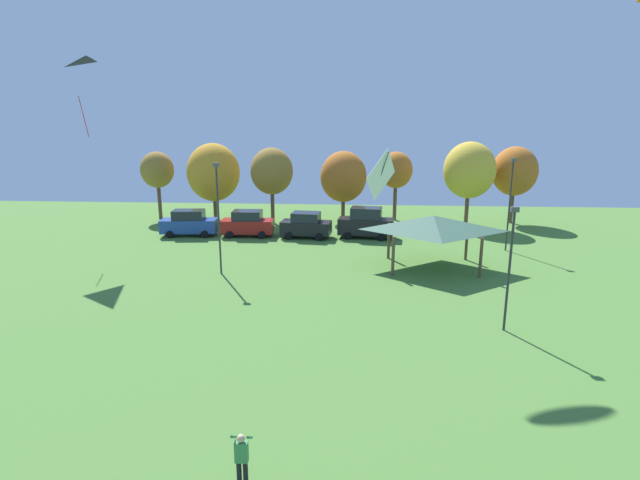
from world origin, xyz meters
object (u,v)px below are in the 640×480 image
(treeline_tree_2, at_px, (272,171))
(light_post_2, at_px, (510,262))
(treeline_tree_0, at_px, (157,170))
(treeline_tree_6, at_px, (515,171))
(kite_flying_2, at_px, (66,84))
(parked_car_third_from_left, at_px, (306,225))
(treeline_tree_5, at_px, (469,170))
(light_post_0, at_px, (510,200))
(person_standing_near_foreground, at_px, (242,457))
(treeline_tree_1, at_px, (213,172))
(treeline_tree_4, at_px, (396,170))
(parked_car_second_from_left, at_px, (248,223))
(parked_car_rightmost_in_row, at_px, (366,223))
(park_pavilion, at_px, (433,223))
(treeline_tree_3, at_px, (343,177))
(kite_flying_3, at_px, (381,175))
(light_post_1, at_px, (218,213))
(parked_car_leftmost, at_px, (189,223))

(treeline_tree_2, bearing_deg, light_post_2, -58.20)
(treeline_tree_0, xyz_separation_m, treeline_tree_6, (34.72, 0.32, 0.09))
(kite_flying_2, relative_size, parked_car_third_from_left, 0.95)
(treeline_tree_2, relative_size, treeline_tree_5, 0.92)
(treeline_tree_5, bearing_deg, treeline_tree_2, 179.43)
(light_post_0, bearing_deg, person_standing_near_foreground, -119.20)
(person_standing_near_foreground, bearing_deg, light_post_0, 59.56)
(kite_flying_2, xyz_separation_m, treeline_tree_1, (7.01, 12.26, -7.60))
(treeline_tree_0, distance_m, treeline_tree_6, 34.72)
(person_standing_near_foreground, distance_m, treeline_tree_4, 38.68)
(light_post_0, relative_size, treeline_tree_1, 0.93)
(parked_car_second_from_left, bearing_deg, treeline_tree_4, 29.76)
(parked_car_second_from_left, xyz_separation_m, parked_car_rightmost_in_row, (10.16, 0.04, 0.16))
(parked_car_second_from_left, bearing_deg, treeline_tree_1, 122.83)
(park_pavilion, height_order, treeline_tree_6, treeline_tree_6)
(treeline_tree_0, bearing_deg, parked_car_third_from_left, -24.86)
(parked_car_third_from_left, bearing_deg, treeline_tree_5, 27.63)
(parked_car_second_from_left, relative_size, parked_car_rightmost_in_row, 0.92)
(kite_flying_2, bearing_deg, treeline_tree_3, 31.59)
(kite_flying_2, distance_m, light_post_2, 32.39)
(light_post_0, bearing_deg, kite_flying_2, -176.86)
(treeline_tree_2, distance_m, treeline_tree_4, 12.14)
(treeline_tree_3, bearing_deg, treeline_tree_0, -179.87)
(kite_flying_3, distance_m, light_post_1, 17.81)
(person_standing_near_foreground, distance_m, parked_car_leftmost, 31.72)
(parked_car_leftmost, distance_m, light_post_1, 12.25)
(treeline_tree_3, bearing_deg, parked_car_leftmost, -151.64)
(park_pavilion, height_order, treeline_tree_0, treeline_tree_0)
(person_standing_near_foreground, distance_m, light_post_1, 20.20)
(light_post_0, bearing_deg, treeline_tree_2, 154.96)
(light_post_2, relative_size, treeline_tree_5, 0.77)
(person_standing_near_foreground, relative_size, light_post_0, 0.24)
(parked_car_leftmost, xyz_separation_m, parked_car_second_from_left, (5.08, 0.17, -0.01))
(parked_car_rightmost_in_row, bearing_deg, parked_car_leftmost, -172.00)
(parked_car_second_from_left, relative_size, light_post_1, 0.62)
(parked_car_third_from_left, height_order, parked_car_rightmost_in_row, parked_car_rightmost_in_row)
(treeline_tree_2, bearing_deg, parked_car_rightmost_in_row, -32.34)
(parked_car_second_from_left, height_order, light_post_1, light_post_1)
(kite_flying_2, bearing_deg, parked_car_second_from_left, 24.12)
(kite_flying_3, xyz_separation_m, treeline_tree_6, (14.45, 32.42, -3.15))
(parked_car_third_from_left, distance_m, light_post_0, 16.32)
(parked_car_rightmost_in_row, xyz_separation_m, light_post_2, (6.20, -18.70, 2.13))
(parked_car_leftmost, bearing_deg, treeline_tree_5, 7.57)
(light_post_1, bearing_deg, kite_flying_2, 156.00)
(light_post_2, xyz_separation_m, treeline_tree_0, (-26.72, 25.55, 1.50))
(kite_flying_2, distance_m, parked_car_leftmost, 13.99)
(treeline_tree_4, relative_size, treeline_tree_5, 0.86)
(parked_car_third_from_left, relative_size, treeline_tree_5, 0.56)
(parked_car_rightmost_in_row, xyz_separation_m, light_post_0, (10.67, -3.51, 2.66))
(parked_car_leftmost, xyz_separation_m, treeline_tree_5, (24.80, 5.65, 4.13))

